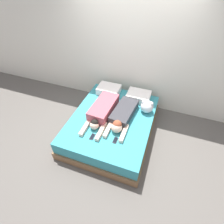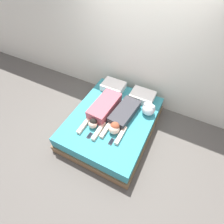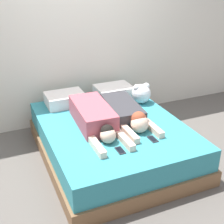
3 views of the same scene
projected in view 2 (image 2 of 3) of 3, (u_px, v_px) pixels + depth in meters
ground_plane at (112, 129)px, 3.86m from camera, size 12.00×12.00×0.00m
wall_back at (138, 51)px, 3.55m from camera, size 12.00×0.06×2.60m
bed at (112, 124)px, 3.69m from camera, size 1.64×2.04×0.44m
pillow_head_left at (113, 86)px, 4.01m from camera, size 0.51×0.38×0.16m
pillow_head_right at (142, 96)px, 3.80m from camera, size 0.51×0.38×0.16m
person_left at (103, 109)px, 3.51m from camera, size 0.41×1.15×0.24m
person_right at (122, 117)px, 3.41m from camera, size 0.43×1.09×0.23m
cell_phone_left at (90, 136)px, 3.23m from camera, size 0.07×0.14×0.01m
cell_phone_right at (111, 142)px, 3.14m from camera, size 0.07×0.14×0.01m
plush_toy at (149, 109)px, 3.48m from camera, size 0.26×0.26×0.27m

